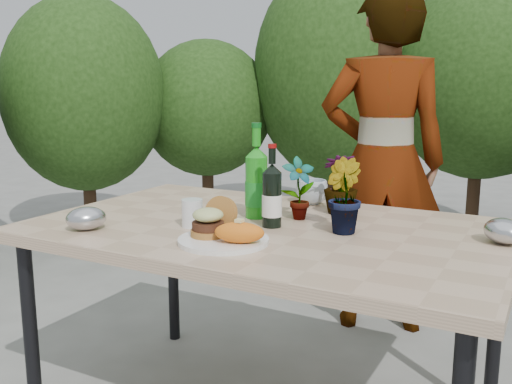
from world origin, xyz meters
The scene contains 17 objects.
patio_table centered at (0.00, 0.00, 0.69)m, with size 1.60×1.00×0.75m.
shrub_hedge centered at (0.13, 1.79, 1.15)m, with size 6.81×5.08×2.22m.
dinner_plate centered at (-0.02, -0.26, 0.76)m, with size 0.28×0.28×0.01m, color white.
burger_stack centered at (-0.07, -0.24, 0.81)m, with size 0.11×0.16×0.11m.
sweet_potato centered at (0.05, -0.28, 0.80)m, with size 0.15×0.08×0.06m, color orange.
grilled_veg centered at (0.00, -0.17, 0.78)m, with size 0.08×0.05×0.03m.
wine_bottle centered at (0.02, -0.01, 0.85)m, with size 0.07×0.07×0.28m.
sparkling_water centered at (-0.09, 0.09, 0.88)m, with size 0.08×0.08×0.34m.
plastic_cup centered at (-0.21, -0.14, 0.80)m, with size 0.07×0.07×0.10m, color white.
seedling_left centered at (0.06, 0.13, 0.86)m, with size 0.12×0.08×0.22m, color #29591E.
seedling_mid centered at (0.26, 0.03, 0.87)m, with size 0.13×0.11×0.24m, color #28541D.
seedling_right centered at (0.16, 0.29, 0.86)m, with size 0.13×0.13×0.23m, color #2E5F20.
blue_bowl centered at (0.00, 0.40, 0.80)m, with size 0.13×0.13×0.10m, color silver.
foil_packet_left centered at (-0.50, -0.34, 0.79)m, with size 0.13×0.11×0.08m, color #ADAEB4.
foil_packet_right centered at (0.74, 0.14, 0.79)m, with size 0.13×0.11×0.08m, color #ACAEB3.
person centered at (0.11, 1.06, 0.85)m, with size 0.62×0.41×1.70m, color #9C684E.
terracotta_pot centered at (-1.73, 1.80, 0.07)m, with size 0.17×0.17×0.14m.
Camera 1 is at (0.87, -1.70, 1.23)m, focal length 40.00 mm.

